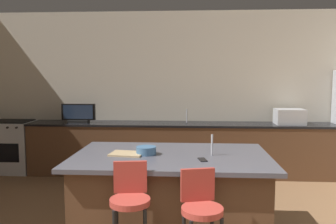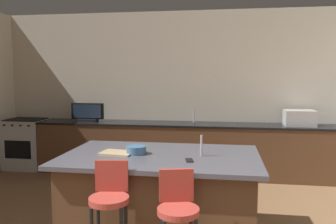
# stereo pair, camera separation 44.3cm
# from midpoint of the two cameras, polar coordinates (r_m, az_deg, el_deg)

# --- Properties ---
(wall_back) EXTENTS (7.54, 0.12, 2.90)m
(wall_back) POSITION_cam_midpoint_polar(r_m,az_deg,el_deg) (6.39, 0.72, 3.33)
(wall_back) COLOR beige
(wall_back) RESTS_ON ground_plane
(counter_back) EXTENTS (5.33, 0.62, 0.92)m
(counter_back) POSITION_cam_midpoint_polar(r_m,az_deg,el_deg) (6.15, -0.06, -6.09)
(counter_back) COLOR brown
(counter_back) RESTS_ON ground_plane
(kitchen_island) EXTENTS (2.06, 1.29, 0.92)m
(kitchen_island) POSITION_cam_midpoint_polar(r_m,az_deg,el_deg) (3.81, -2.92, -13.64)
(kitchen_island) COLOR black
(kitchen_island) RESTS_ON ground_plane
(range_oven) EXTENTS (0.73, 0.63, 0.94)m
(range_oven) POSITION_cam_midpoint_polar(r_m,az_deg,el_deg) (7.02, -25.73, -5.10)
(range_oven) COLOR #B7BABF
(range_oven) RESTS_ON ground_plane
(microwave) EXTENTS (0.48, 0.36, 0.26)m
(microwave) POSITION_cam_midpoint_polar(r_m,az_deg,el_deg) (6.22, 17.41, -0.74)
(microwave) COLOR #B7BABF
(microwave) RESTS_ON counter_back
(tv_monitor) EXTENTS (0.60, 0.16, 0.34)m
(tv_monitor) POSITION_cam_midpoint_polar(r_m,az_deg,el_deg) (6.37, -16.41, -0.34)
(tv_monitor) COLOR black
(tv_monitor) RESTS_ON counter_back
(sink_faucet_back) EXTENTS (0.02, 0.02, 0.24)m
(sink_faucet_back) POSITION_cam_midpoint_polar(r_m,az_deg,el_deg) (6.14, 1.04, -0.63)
(sink_faucet_back) COLOR #B2B2B7
(sink_faucet_back) RESTS_ON counter_back
(sink_faucet_island) EXTENTS (0.02, 0.02, 0.22)m
(sink_faucet_island) POSITION_cam_midpoint_polar(r_m,az_deg,el_deg) (3.63, 3.76, -5.43)
(sink_faucet_island) COLOR #B2B2B7
(sink_faucet_island) RESTS_ON kitchen_island
(bar_stool_left) EXTENTS (0.34, 0.36, 1.01)m
(bar_stool_left) POSITION_cam_midpoint_polar(r_m,az_deg,el_deg) (3.09, -10.47, -15.72)
(bar_stool_left) COLOR #B23D33
(bar_stool_left) RESTS_ON ground_plane
(bar_stool_right) EXTENTS (0.35, 0.37, 0.97)m
(bar_stool_right) POSITION_cam_midpoint_polar(r_m,az_deg,el_deg) (2.96, 0.99, -17.18)
(bar_stool_right) COLOR #B23D33
(bar_stool_right) RESTS_ON ground_plane
(fruit_bowl) EXTENTS (0.21, 0.21, 0.08)m
(fruit_bowl) POSITION_cam_midpoint_polar(r_m,az_deg,el_deg) (3.70, -7.04, -6.31)
(fruit_bowl) COLOR #3F668C
(fruit_bowl) RESTS_ON kitchen_island
(cell_phone) EXTENTS (0.10, 0.16, 0.01)m
(cell_phone) POSITION_cam_midpoint_polar(r_m,az_deg,el_deg) (3.45, 2.00, -7.85)
(cell_phone) COLOR black
(cell_phone) RESTS_ON kitchen_island
(cutting_board) EXTENTS (0.37, 0.29, 0.02)m
(cutting_board) POSITION_cam_midpoint_polar(r_m,az_deg,el_deg) (3.74, -10.16, -6.78)
(cutting_board) COLOR tan
(cutting_board) RESTS_ON kitchen_island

